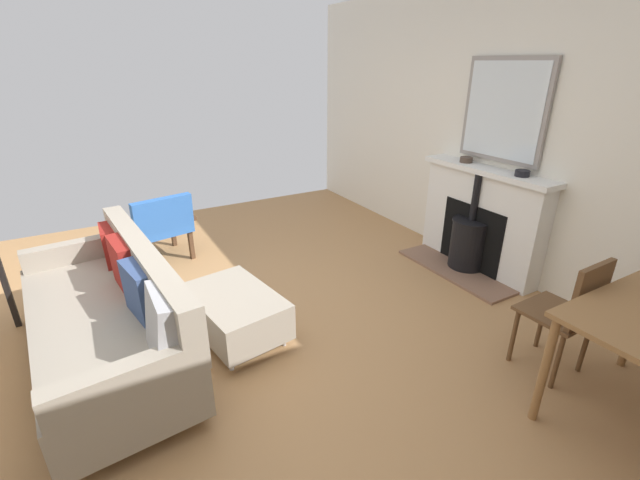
{
  "coord_description": "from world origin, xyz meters",
  "views": [
    {
      "loc": [
        0.78,
        2.83,
        1.99
      ],
      "look_at": [
        -0.74,
        0.15,
        0.68
      ],
      "focal_mm": 23.58,
      "sensor_mm": 36.0,
      "label": 1
    }
  ],
  "objects_px": {
    "ottoman": "(235,311)",
    "sofa": "(111,317)",
    "mantel_bowl_near": "(466,159)",
    "armchair_accent": "(159,224)",
    "fireplace": "(477,225)",
    "dining_chair_near_fireplace": "(571,309)",
    "mantel_bowl_far": "(522,173)"
  },
  "relations": [
    {
      "from": "ottoman",
      "to": "sofa",
      "type": "bearing_deg",
      "value": -10.06
    },
    {
      "from": "mantel_bowl_near",
      "to": "ottoman",
      "type": "xyz_separation_m",
      "value": [
        2.58,
        0.23,
        -0.85
      ]
    },
    {
      "from": "ottoman",
      "to": "armchair_accent",
      "type": "height_order",
      "value": "armchair_accent"
    },
    {
      "from": "fireplace",
      "to": "sofa",
      "type": "xyz_separation_m",
      "value": [
        3.39,
        -0.2,
        -0.1
      ]
    },
    {
      "from": "ottoman",
      "to": "mantel_bowl_near",
      "type": "bearing_deg",
      "value": -174.99
    },
    {
      "from": "ottoman",
      "to": "dining_chair_near_fireplace",
      "type": "distance_m",
      "value": 2.34
    },
    {
      "from": "mantel_bowl_far",
      "to": "ottoman",
      "type": "bearing_deg",
      "value": -9.22
    },
    {
      "from": "fireplace",
      "to": "dining_chair_near_fireplace",
      "type": "bearing_deg",
      "value": 61.6
    },
    {
      "from": "mantel_bowl_near",
      "to": "dining_chair_near_fireplace",
      "type": "relative_size",
      "value": 0.15
    },
    {
      "from": "mantel_bowl_far",
      "to": "armchair_accent",
      "type": "height_order",
      "value": "mantel_bowl_far"
    },
    {
      "from": "ottoman",
      "to": "armchair_accent",
      "type": "bearing_deg",
      "value": -82.24
    },
    {
      "from": "mantel_bowl_near",
      "to": "dining_chair_near_fireplace",
      "type": "xyz_separation_m",
      "value": [
        0.8,
        1.72,
        -0.57
      ]
    },
    {
      "from": "mantel_bowl_near",
      "to": "mantel_bowl_far",
      "type": "xyz_separation_m",
      "value": [
        -0.0,
        0.64,
        0.0
      ]
    },
    {
      "from": "fireplace",
      "to": "ottoman",
      "type": "bearing_deg",
      "value": -1.16
    },
    {
      "from": "mantel_bowl_near",
      "to": "dining_chair_near_fireplace",
      "type": "distance_m",
      "value": 1.98
    },
    {
      "from": "sofa",
      "to": "ottoman",
      "type": "xyz_separation_m",
      "value": [
        -0.83,
        0.15,
        -0.13
      ]
    },
    {
      "from": "ottoman",
      "to": "fireplace",
      "type": "bearing_deg",
      "value": 178.84
    },
    {
      "from": "armchair_accent",
      "to": "mantel_bowl_far",
      "type": "bearing_deg",
      "value": 143.14
    },
    {
      "from": "mantel_bowl_far",
      "to": "mantel_bowl_near",
      "type": "bearing_deg",
      "value": -90.0
    },
    {
      "from": "fireplace",
      "to": "ottoman",
      "type": "xyz_separation_m",
      "value": [
        2.55,
        -0.05,
        -0.23
      ]
    },
    {
      "from": "fireplace",
      "to": "sofa",
      "type": "distance_m",
      "value": 3.39
    },
    {
      "from": "mantel_bowl_far",
      "to": "sofa",
      "type": "height_order",
      "value": "mantel_bowl_far"
    },
    {
      "from": "dining_chair_near_fireplace",
      "to": "mantel_bowl_far",
      "type": "bearing_deg",
      "value": -126.83
    },
    {
      "from": "ottoman",
      "to": "dining_chair_near_fireplace",
      "type": "xyz_separation_m",
      "value": [
        -1.77,
        1.49,
        0.28
      ]
    },
    {
      "from": "fireplace",
      "to": "mantel_bowl_far",
      "type": "distance_m",
      "value": 0.72
    },
    {
      "from": "armchair_accent",
      "to": "mantel_bowl_near",
      "type": "bearing_deg",
      "value": 152.51
    },
    {
      "from": "fireplace",
      "to": "mantel_bowl_near",
      "type": "bearing_deg",
      "value": -95.22
    },
    {
      "from": "mantel_bowl_near",
      "to": "armchair_accent",
      "type": "distance_m",
      "value": 3.23
    },
    {
      "from": "fireplace",
      "to": "mantel_bowl_far",
      "type": "height_order",
      "value": "mantel_bowl_far"
    },
    {
      "from": "sofa",
      "to": "ottoman",
      "type": "distance_m",
      "value": 0.85
    },
    {
      "from": "mantel_bowl_far",
      "to": "armchair_accent",
      "type": "bearing_deg",
      "value": -36.86
    },
    {
      "from": "mantel_bowl_far",
      "to": "dining_chair_near_fireplace",
      "type": "xyz_separation_m",
      "value": [
        0.8,
        1.07,
        -0.57
      ]
    }
  ]
}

